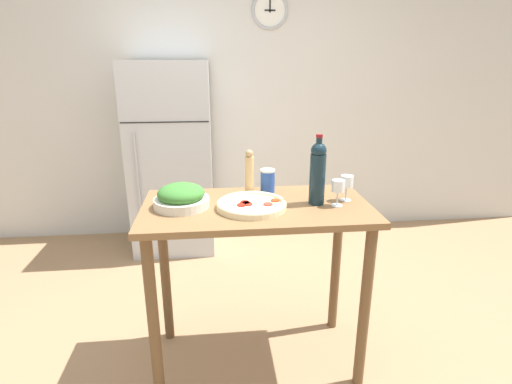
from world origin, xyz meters
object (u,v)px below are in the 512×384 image
object	(u,v)px
pepper_mill	(249,173)
salad_bowl	(181,197)
refrigerator	(172,159)
wine_glass_near	(338,187)
wine_glass_far	(347,183)
salt_canister	(268,181)
homemade_pizza	(252,205)
wine_bottle	(318,172)

from	to	relation	value
pepper_mill	salad_bowl	distance (m)	0.40
refrigerator	wine_glass_near	xyz separation A→B (m)	(1.00, -1.65, 0.22)
refrigerator	wine_glass_near	distance (m)	1.94
wine_glass_near	pepper_mill	distance (m)	0.49
refrigerator	wine_glass_far	world-z (taller)	refrigerator
salt_canister	homemade_pizza	bearing A→B (deg)	-115.18
wine_bottle	salt_canister	distance (m)	0.32
wine_bottle	salt_canister	world-z (taller)	wine_bottle
wine_bottle	wine_glass_near	bearing A→B (deg)	-25.16
salt_canister	wine_glass_near	bearing A→B (deg)	-37.88
salad_bowl	refrigerator	bearing A→B (deg)	97.53
refrigerator	wine_glass_far	xyz separation A→B (m)	(1.07, -1.58, 0.22)
pepper_mill	homemade_pizza	bearing A→B (deg)	-92.43
homemade_pizza	salad_bowl	bearing A→B (deg)	171.36
wine_glass_near	salt_canister	distance (m)	0.41
wine_bottle	salad_bowl	size ratio (longest dim) A/B	1.30
wine_glass_far	pepper_mill	bearing A→B (deg)	162.72
wine_glass_far	salt_canister	size ratio (longest dim) A/B	1.02
refrigerator	salad_bowl	size ratio (longest dim) A/B	5.99
wine_glass_near	salad_bowl	bearing A→B (deg)	175.24
refrigerator	wine_glass_near	size ratio (longest dim) A/B	12.22
wine_glass_far	pepper_mill	size ratio (longest dim) A/B	0.54
wine_glass_near	wine_glass_far	distance (m)	0.10
wine_glass_far	homemade_pizza	xyz separation A→B (m)	(-0.51, -0.06, -0.08)
pepper_mill	homemade_pizza	size ratio (longest dim) A/B	0.72
salad_bowl	salt_canister	distance (m)	0.50
salad_bowl	salt_canister	size ratio (longest dim) A/B	2.08
salad_bowl	homemade_pizza	xyz separation A→B (m)	(0.35, -0.05, -0.03)
salt_canister	salad_bowl	bearing A→B (deg)	-158.06
salt_canister	wine_bottle	bearing A→B (deg)	-42.27
wine_glass_near	wine_bottle	bearing A→B (deg)	154.84
salt_canister	wine_glass_far	bearing A→B (deg)	-24.18
wine_glass_near	pepper_mill	xyz separation A→B (m)	(-0.43, 0.23, 0.02)
pepper_mill	homemade_pizza	xyz separation A→B (m)	(-0.01, -0.22, -0.10)
pepper_mill	salt_canister	world-z (taller)	pepper_mill
refrigerator	salad_bowl	xyz separation A→B (m)	(0.21, -1.59, 0.18)
wine_glass_far	salad_bowl	bearing A→B (deg)	-179.37
refrigerator	wine_glass_near	bearing A→B (deg)	-58.94
refrigerator	pepper_mill	bearing A→B (deg)	-68.22
wine_glass_far	salad_bowl	world-z (taller)	wine_glass_far
wine_glass_near	wine_glass_far	size ratio (longest dim) A/B	1.00
wine_glass_far	salt_canister	xyz separation A→B (m)	(-0.39, 0.18, -0.03)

